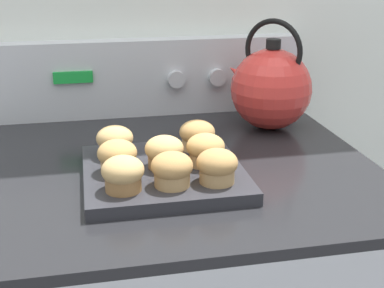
{
  "coord_description": "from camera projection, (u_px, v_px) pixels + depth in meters",
  "views": [
    {
      "loc": [
        -0.14,
        -0.56,
        1.28
      ],
      "look_at": [
        0.04,
        0.31,
        0.95
      ],
      "focal_mm": 50.0,
      "sensor_mm": 36.0,
      "label": 1
    }
  ],
  "objects": [
    {
      "name": "muffin_r2_c2",
      "position": [
        197.0,
        135.0,
        1.0
      ],
      "size": [
        0.07,
        0.07,
        0.06
      ],
      "color": "tan",
      "rests_on": "muffin_pan"
    },
    {
      "name": "muffin_r1_c0",
      "position": [
        117.0,
        156.0,
        0.9
      ],
      "size": [
        0.07,
        0.07,
        0.06
      ],
      "color": "tan",
      "rests_on": "muffin_pan"
    },
    {
      "name": "muffin_r0_c0",
      "position": [
        123.0,
        174.0,
        0.83
      ],
      "size": [
        0.07,
        0.07,
        0.06
      ],
      "color": "olive",
      "rests_on": "muffin_pan"
    },
    {
      "name": "muffin_r0_c2",
      "position": [
        217.0,
        166.0,
        0.86
      ],
      "size": [
        0.07,
        0.07,
        0.06
      ],
      "color": "tan",
      "rests_on": "muffin_pan"
    },
    {
      "name": "muffin_r2_c0",
      "position": [
        115.0,
        141.0,
        0.97
      ],
      "size": [
        0.07,
        0.07,
        0.06
      ],
      "color": "tan",
      "rests_on": "muffin_pan"
    },
    {
      "name": "muffin_r1_c1",
      "position": [
        164.0,
        152.0,
        0.92
      ],
      "size": [
        0.07,
        0.07,
        0.06
      ],
      "color": "#A37A4C",
      "rests_on": "muffin_pan"
    },
    {
      "name": "muffin_r1_c2",
      "position": [
        206.0,
        150.0,
        0.93
      ],
      "size": [
        0.07,
        0.07,
        0.06
      ],
      "color": "tan",
      "rests_on": "muffin_pan"
    },
    {
      "name": "tea_kettle",
      "position": [
        271.0,
        87.0,
        1.17
      ],
      "size": [
        0.18,
        0.19,
        0.24
      ],
      "color": "red",
      "rests_on": "stove_range"
    },
    {
      "name": "control_panel",
      "position": [
        146.0,
        77.0,
        1.27
      ],
      "size": [
        0.75,
        0.07,
        0.18
      ],
      "color": "#B7BABF",
      "rests_on": "stove_range"
    },
    {
      "name": "muffin_pan",
      "position": [
        163.0,
        173.0,
        0.93
      ],
      "size": [
        0.27,
        0.27,
        0.02
      ],
      "color": "#28282D",
      "rests_on": "stove_range"
    },
    {
      "name": "muffin_r0_c1",
      "position": [
        172.0,
        170.0,
        0.84
      ],
      "size": [
        0.07,
        0.07,
        0.06
      ],
      "color": "tan",
      "rests_on": "muffin_pan"
    }
  ]
}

